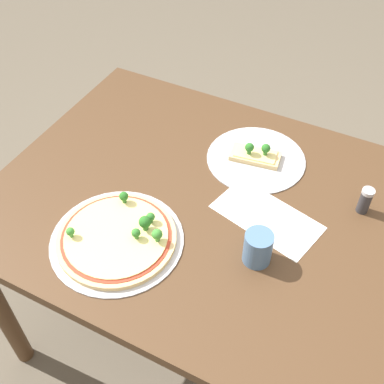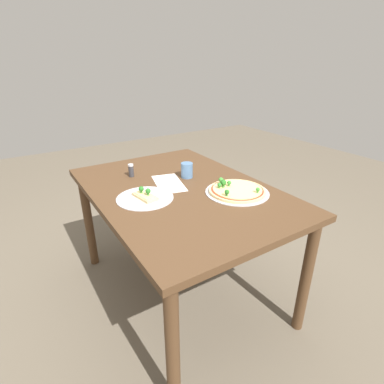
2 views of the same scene
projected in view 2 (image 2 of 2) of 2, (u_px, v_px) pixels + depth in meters
ground_plane at (182, 290)px, 2.05m from camera, size 8.00×8.00×0.00m
dining_table at (181, 202)px, 1.77m from camera, size 1.37×0.95×0.76m
pizza_tray_whole at (237, 190)px, 1.68m from camera, size 0.36×0.36×0.07m
pizza_tray_slice at (145, 197)px, 1.62m from camera, size 0.31×0.31×0.06m
drinking_cup at (187, 170)px, 1.88m from camera, size 0.07×0.07×0.09m
condiment_shaker at (131, 170)px, 1.90m from camera, size 0.03×0.03×0.08m
paper_menu at (169, 183)px, 1.81m from camera, size 0.33×0.22×0.00m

